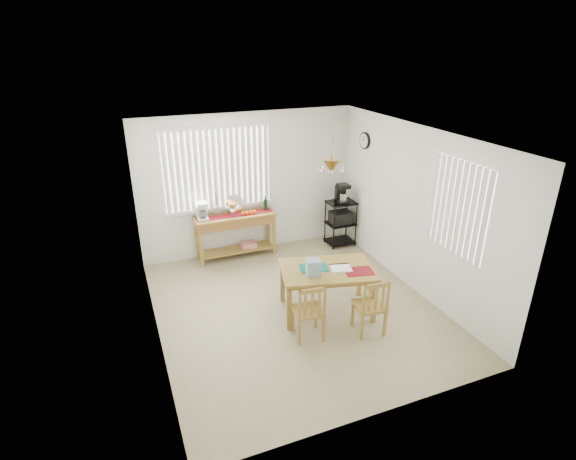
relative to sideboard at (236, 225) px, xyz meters
name	(u,v)px	position (x,y,z in m)	size (l,w,h in m)	color
ground	(295,308)	(0.33, -2.02, -0.62)	(4.00, 4.50, 0.01)	tan
room_shell	(296,202)	(0.33, -2.01, 1.07)	(4.20, 4.70, 2.70)	white
sideboard	(236,225)	(0.00, 0.00, 0.00)	(1.47, 0.41, 0.83)	#A48137
sideboard_items	(222,210)	(-0.23, 0.01, 0.33)	(1.39, 0.35, 0.63)	maroon
wire_cart	(341,219)	(2.03, -0.23, -0.09)	(0.52, 0.42, 0.88)	black
cart_items	(342,193)	(2.03, -0.22, 0.43)	(0.21, 0.25, 0.36)	black
dining_table	(327,274)	(0.72, -2.26, 0.01)	(1.50, 1.15, 0.71)	#A48137
table_items	(320,268)	(0.57, -2.34, 0.18)	(1.01, 0.71, 0.23)	#126864
chair_left	(309,312)	(0.21, -2.76, -0.21)	(0.44, 0.44, 0.85)	#A48137
chair_right	(371,306)	(1.04, -2.96, -0.21)	(0.44, 0.44, 0.85)	#A48137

